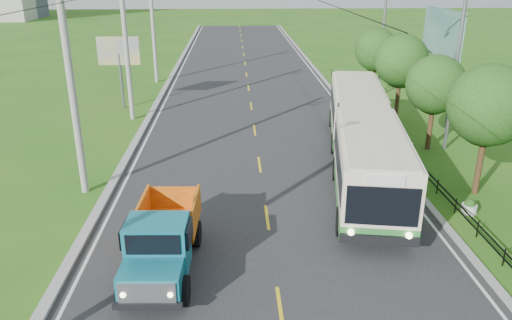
{
  "coord_description": "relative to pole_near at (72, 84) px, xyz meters",
  "views": [
    {
      "loc": [
        -1.32,
        -12.54,
        9.76
      ],
      "look_at": [
        -0.38,
        7.79,
        1.9
      ],
      "focal_mm": 35.0,
      "sensor_mm": 36.0,
      "label": 1
    }
  ],
  "objects": [
    {
      "name": "pole_near",
      "position": [
        0.0,
        0.0,
        0.0
      ],
      "size": [
        3.51,
        0.32,
        10.0
      ],
      "color": "gray",
      "rests_on": "ground"
    },
    {
      "name": "road",
      "position": [
        8.26,
        11.0,
        -5.08
      ],
      "size": [
        14.0,
        120.0,
        0.02
      ],
      "primitive_type": "cube",
      "color": "#28282B",
      "rests_on": "ground"
    },
    {
      "name": "bus",
      "position": [
        13.43,
        2.19,
        -3.09
      ],
      "size": [
        5.59,
        17.51,
        3.34
      ],
      "rotation": [
        0.0,
        0.0,
        -0.17
      ],
      "color": "#307A35",
      "rests_on": "ground"
    },
    {
      "name": "tree_back",
      "position": [
        18.12,
        17.14,
        -1.44
      ],
      "size": [
        3.3,
        3.36,
        5.5
      ],
      "color": "#382314",
      "rests_on": "ground"
    },
    {
      "name": "planter_far",
      "position": [
        16.86,
        13.0,
        -4.81
      ],
      "size": [
        0.64,
        0.64,
        0.67
      ],
      "color": "silver",
      "rests_on": "ground"
    },
    {
      "name": "railing_right",
      "position": [
        16.26,
        5.0,
        -4.79
      ],
      "size": [
        0.04,
        40.0,
        0.6
      ],
      "primitive_type": "cube",
      "color": "black",
      "rests_on": "ground"
    },
    {
      "name": "dump_truck",
      "position": [
        4.47,
        -6.69,
        -3.79
      ],
      "size": [
        2.37,
        5.58,
        2.31
      ],
      "rotation": [
        0.0,
        0.0,
        -0.04
      ],
      "color": "#156E82",
      "rests_on": "ground"
    },
    {
      "name": "planter_near",
      "position": [
        16.86,
        -3.0,
        -4.81
      ],
      "size": [
        0.64,
        0.64,
        0.67
      ],
      "color": "silver",
      "rests_on": "ground"
    },
    {
      "name": "planter_mid",
      "position": [
        16.86,
        5.0,
        -4.81
      ],
      "size": [
        0.64,
        0.64,
        0.67
      ],
      "color": "silver",
      "rests_on": "ground"
    },
    {
      "name": "ground",
      "position": [
        8.26,
        -9.0,
        -5.09
      ],
      "size": [
        240.0,
        240.0,
        0.0
      ],
      "primitive_type": "plane",
      "color": "#266618",
      "rests_on": "ground"
    },
    {
      "name": "streetlight_far",
      "position": [
        18.9,
        19.0,
        -0.19
      ],
      "size": [
        3.02,
        0.2,
        9.07
      ],
      "color": "slate",
      "rests_on": "ground"
    },
    {
      "name": "streetlight_mid",
      "position": [
        18.9,
        5.0,
        -0.19
      ],
      "size": [
        3.02,
        0.2,
        9.07
      ],
      "color": "slate",
      "rests_on": "ground"
    },
    {
      "name": "curb_right",
      "position": [
        15.41,
        11.0,
        -5.04
      ],
      "size": [
        0.3,
        120.0,
        0.1
      ],
      "primitive_type": "cube",
      "color": "#9E9E99",
      "rests_on": "ground"
    },
    {
      "name": "edge_line_left",
      "position": [
        1.61,
        11.0,
        -5.07
      ],
      "size": [
        0.12,
        120.0,
        0.0
      ],
      "primitive_type": "cube",
      "color": "silver",
      "rests_on": "road"
    },
    {
      "name": "tree_fourth",
      "position": [
        18.12,
        5.14,
        -1.51
      ],
      "size": [
        3.24,
        3.31,
        5.4
      ],
      "color": "#382314",
      "rests_on": "ground"
    },
    {
      "name": "billboard_right",
      "position": [
        20.56,
        11.0,
        0.25
      ],
      "size": [
        0.24,
        6.0,
        7.3
      ],
      "color": "slate",
      "rests_on": "ground"
    },
    {
      "name": "tree_third",
      "position": [
        18.12,
        -0.86,
        -1.11
      ],
      "size": [
        3.6,
        3.62,
        6.0
      ],
      "color": "#382314",
      "rests_on": "ground"
    },
    {
      "name": "tree_fifth",
      "position": [
        18.12,
        11.14,
        -1.24
      ],
      "size": [
        3.48,
        3.52,
        5.8
      ],
      "color": "#382314",
      "rests_on": "ground"
    },
    {
      "name": "billboard_left",
      "position": [
        -1.24,
        15.0,
        -1.23
      ],
      "size": [
        3.0,
        0.2,
        5.2
      ],
      "color": "slate",
      "rests_on": "ground"
    },
    {
      "name": "pole_mid",
      "position": [
        0.0,
        12.0,
        0.0
      ],
      "size": [
        3.51,
        0.32,
        10.0
      ],
      "color": "gray",
      "rests_on": "ground"
    },
    {
      "name": "pole_far",
      "position": [
        0.0,
        24.0,
        0.0
      ],
      "size": [
        3.51,
        0.32,
        10.0
      ],
      "color": "gray",
      "rests_on": "ground"
    },
    {
      "name": "centre_dash",
      "position": [
        8.26,
        -9.0,
        -5.07
      ],
      "size": [
        0.12,
        2.2,
        0.0
      ],
      "primitive_type": "cube",
      "color": "yellow",
      "rests_on": "road"
    },
    {
      "name": "curb_left",
      "position": [
        1.06,
        11.0,
        -5.02
      ],
      "size": [
        0.4,
        120.0,
        0.15
      ],
      "primitive_type": "cube",
      "color": "#9E9E99",
      "rests_on": "ground"
    },
    {
      "name": "edge_line_right",
      "position": [
        14.91,
        11.0,
        -5.07
      ],
      "size": [
        0.12,
        120.0,
        0.0
      ],
      "primitive_type": "cube",
      "color": "silver",
      "rests_on": "road"
    }
  ]
}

